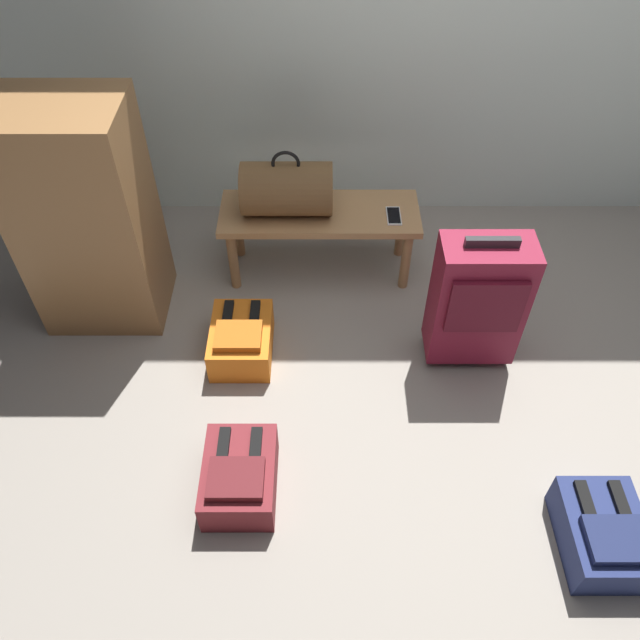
% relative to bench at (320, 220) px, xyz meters
% --- Properties ---
extents(ground_plane, '(6.60, 6.60, 0.00)m').
position_rel_bench_xyz_m(ground_plane, '(0.57, -0.98, -0.33)').
color(ground_plane, gray).
extents(bench, '(1.00, 0.36, 0.39)m').
position_rel_bench_xyz_m(bench, '(0.00, 0.00, 0.00)').
color(bench, '#A87A4C').
rests_on(bench, ground).
extents(duffel_bag_brown, '(0.44, 0.26, 0.34)m').
position_rel_bench_xyz_m(duffel_bag_brown, '(-0.16, 0.00, 0.19)').
color(duffel_bag_brown, brown).
rests_on(duffel_bag_brown, bench).
extents(cell_phone, '(0.07, 0.14, 0.01)m').
position_rel_bench_xyz_m(cell_phone, '(0.37, -0.05, 0.06)').
color(cell_phone, silver).
rests_on(cell_phone, bench).
extents(suitcase_upright_burgundy, '(0.39, 0.24, 0.71)m').
position_rel_bench_xyz_m(suitcase_upright_burgundy, '(0.69, -0.61, 0.03)').
color(suitcase_upright_burgundy, maroon).
rests_on(suitcase_upright_burgundy, ground).
extents(backpack_orange, '(0.28, 0.38, 0.21)m').
position_rel_bench_xyz_m(backpack_orange, '(-0.37, -0.60, -0.24)').
color(backpack_orange, orange).
rests_on(backpack_orange, ground).
extents(backpack_maroon, '(0.28, 0.38, 0.21)m').
position_rel_bench_xyz_m(backpack_maroon, '(-0.31, -1.31, -0.24)').
color(backpack_maroon, maroon).
rests_on(backpack_maroon, ground).
extents(backpack_navy, '(0.28, 0.38, 0.21)m').
position_rel_bench_xyz_m(backpack_navy, '(1.03, -1.54, -0.24)').
color(backpack_navy, navy).
rests_on(backpack_navy, ground).
extents(side_cabinet, '(0.56, 0.44, 1.10)m').
position_rel_bench_xyz_m(side_cabinet, '(-1.05, -0.27, 0.22)').
color(side_cabinet, olive).
rests_on(side_cabinet, ground).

